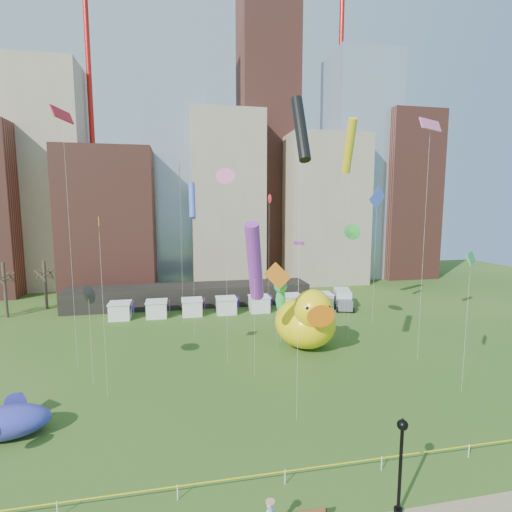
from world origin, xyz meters
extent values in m
plane|color=#2B5219|center=(0.00, 0.00, 0.00)|extent=(160.00, 160.00, 0.00)
cube|color=gray|center=(-30.00, 62.00, 21.00)|extent=(14.00, 12.00, 42.00)
cube|color=brown|center=(-18.00, 56.00, 13.00)|extent=(16.00, 14.00, 26.00)
cube|color=#8C9EB2|center=(-6.00, 64.00, 27.50)|extent=(12.00, 12.00, 55.00)
cube|color=gray|center=(4.00, 60.00, 17.00)|extent=(14.00, 14.00, 34.00)
cube|color=brown|center=(14.00, 66.00, 34.00)|extent=(12.00, 12.00, 68.00)
cube|color=gray|center=(24.00, 58.00, 15.00)|extent=(16.00, 14.00, 30.00)
cube|color=#8C9EB2|center=(34.00, 62.00, 24.00)|extent=(14.00, 12.00, 48.00)
cube|color=brown|center=(44.00, 60.00, 18.00)|extent=(12.00, 12.00, 36.00)
cylinder|color=red|center=(-22.00, 64.00, 38.00)|extent=(1.00, 1.00, 76.00)
cylinder|color=red|center=(30.00, 64.00, 38.00)|extent=(1.00, 1.00, 76.00)
cube|color=black|center=(-4.00, 42.00, 1.60)|extent=(38.00, 6.00, 3.20)
cube|color=white|center=(-14.00, 36.00, 1.10)|extent=(2.80, 2.80, 2.20)
cube|color=red|center=(-12.20, 36.00, 1.60)|extent=(0.08, 1.40, 1.60)
cube|color=white|center=(-9.00, 36.00, 1.10)|extent=(2.80, 2.80, 2.20)
cube|color=red|center=(-7.20, 36.00, 1.60)|extent=(0.08, 1.40, 1.60)
cube|color=white|center=(-4.00, 36.00, 1.10)|extent=(2.80, 2.80, 2.20)
cube|color=red|center=(-2.20, 36.00, 1.60)|extent=(0.08, 1.40, 1.60)
cube|color=white|center=(1.00, 36.00, 1.10)|extent=(2.80, 2.80, 2.20)
cube|color=red|center=(2.80, 36.00, 1.60)|extent=(0.08, 1.40, 1.60)
cube|color=white|center=(6.00, 36.00, 1.10)|extent=(2.80, 2.80, 2.20)
cube|color=red|center=(7.80, 36.00, 1.60)|extent=(0.08, 1.40, 1.60)
cube|color=white|center=(11.00, 36.00, 1.10)|extent=(2.80, 2.80, 2.20)
cube|color=red|center=(12.80, 36.00, 1.60)|extent=(0.08, 1.40, 1.60)
cube|color=white|center=(16.00, 36.00, 1.10)|extent=(2.80, 2.80, 2.20)
cube|color=red|center=(17.80, 36.00, 1.60)|extent=(0.08, 1.40, 1.60)
cylinder|color=#382B21|center=(-30.00, 40.00, 4.00)|extent=(0.44, 0.44, 8.00)
cylinder|color=#382B21|center=(-26.00, 44.00, 3.75)|extent=(0.44, 0.44, 7.50)
cylinder|color=white|center=(-12.00, 0.00, 0.45)|extent=(0.06, 0.06, 0.90)
cylinder|color=white|center=(-6.00, 0.00, 0.45)|extent=(0.06, 0.06, 0.90)
cylinder|color=white|center=(0.00, 0.00, 0.45)|extent=(0.06, 0.06, 0.90)
cylinder|color=white|center=(6.00, 0.00, 0.45)|extent=(0.06, 0.06, 0.90)
cylinder|color=white|center=(12.00, 0.00, 0.45)|extent=(0.06, 0.06, 0.90)
cube|color=#FFEA0D|center=(0.00, 0.00, 0.80)|extent=(50.00, 0.02, 0.07)
ellipsoid|color=yellow|center=(8.06, 20.68, 2.76)|extent=(6.79, 7.94, 5.53)
ellipsoid|color=yellow|center=(8.02, 23.74, 2.62)|extent=(1.85, 1.45, 2.24)
sphere|color=yellow|center=(8.09, 18.21, 4.99)|extent=(4.21, 4.21, 4.16)
cone|color=orange|center=(8.12, 16.44, 4.85)|extent=(2.31, 1.90, 2.29)
sphere|color=white|center=(6.97, 17.05, 5.54)|extent=(0.75, 0.75, 0.75)
sphere|color=white|center=(9.25, 17.08, 5.54)|extent=(0.75, 0.75, 0.75)
sphere|color=black|center=(6.97, 16.70, 5.54)|extent=(0.37, 0.37, 0.37)
sphere|color=black|center=(9.26, 16.73, 5.54)|extent=(0.37, 0.37, 0.37)
ellipsoid|color=white|center=(8.64, 26.32, 1.10)|extent=(2.99, 3.40, 2.21)
ellipsoid|color=white|center=(8.51, 27.53, 1.04)|extent=(0.79, 0.64, 0.89)
sphere|color=white|center=(8.74, 25.34, 1.99)|extent=(1.83, 1.83, 1.66)
cone|color=orange|center=(8.82, 24.64, 1.93)|extent=(0.99, 0.84, 0.91)
sphere|color=white|center=(8.34, 24.84, 2.21)|extent=(0.30, 0.30, 0.30)
sphere|color=white|center=(9.24, 24.94, 2.21)|extent=(0.30, 0.30, 0.30)
sphere|color=black|center=(8.35, 24.70, 2.21)|extent=(0.15, 0.15, 0.15)
sphere|color=black|center=(9.26, 24.80, 2.21)|extent=(0.15, 0.15, 0.15)
cylinder|color=silver|center=(5.74, 22.63, 2.53)|extent=(0.03, 0.03, 5.06)
ellipsoid|color=green|center=(5.74, 22.63, 5.06)|extent=(1.44, 1.33, 2.94)
sphere|color=green|center=(5.74, 22.48, 6.64)|extent=(1.98, 1.98, 1.50)
cone|color=green|center=(5.74, 21.80, 6.56)|extent=(0.86, 1.07, 0.53)
sphere|color=green|center=(5.74, 22.68, 3.37)|extent=(1.05, 1.05, 1.05)
cylinder|color=silver|center=(6.54, 21.59, 1.60)|extent=(0.03, 0.03, 3.19)
ellipsoid|color=#4A3AAF|center=(6.54, 21.59, 3.19)|extent=(0.98, 0.88, 2.09)
sphere|color=#4A3AAF|center=(6.54, 21.44, 4.31)|extent=(1.33, 1.33, 1.07)
cone|color=#4A3AAF|center=(6.54, 20.96, 4.26)|extent=(0.55, 0.75, 0.37)
sphere|color=#4A3AAF|center=(6.54, 21.64, 1.99)|extent=(0.75, 0.75, 0.75)
ellipsoid|color=#42348D|center=(-17.48, 8.12, 1.08)|extent=(5.88, 3.58, 2.15)
cone|color=#42348D|center=(-17.79, 11.12, 1.40)|extent=(1.68, 1.87, 1.51)
cylinder|color=black|center=(5.14, -3.20, 0.17)|extent=(0.43, 0.43, 0.30)
cylinder|color=black|center=(5.14, -3.20, 2.39)|extent=(0.18, 0.18, 4.73)
sphere|color=black|center=(5.14, -3.20, 4.90)|extent=(0.55, 0.55, 0.55)
cone|color=black|center=(5.14, -3.20, 5.20)|extent=(0.20, 0.20, 0.25)
cube|color=silver|center=(19.51, 36.26, 1.49)|extent=(3.61, 5.27, 2.40)
cube|color=#595960|center=(18.61, 33.32, 1.01)|extent=(2.62, 2.30, 1.54)
cylinder|color=black|center=(17.85, 34.96, 0.43)|extent=(0.48, 0.90, 0.87)
cylinder|color=black|center=(20.15, 34.26, 0.43)|extent=(0.48, 0.90, 0.87)
cylinder|color=black|center=(18.81, 38.08, 0.43)|extent=(0.48, 0.90, 0.87)
cylinder|color=black|center=(21.11, 37.38, 0.43)|extent=(0.48, 0.90, 0.87)
cylinder|color=silver|center=(-15.63, 19.24, 11.96)|extent=(0.02, 0.02, 23.93)
cube|color=red|center=(-15.63, 19.24, 23.93)|extent=(1.20, 3.43, 1.04)
cylinder|color=silver|center=(18.20, 14.57, 11.74)|extent=(0.02, 0.02, 23.47)
cube|color=pink|center=(18.20, 14.57, 23.47)|extent=(3.29, 1.94, 1.05)
cylinder|color=silver|center=(-13.36, 15.14, 4.11)|extent=(0.02, 0.02, 8.22)
cone|color=black|center=(-13.36, 15.14, 8.22)|extent=(1.07, 1.38, 1.56)
cylinder|color=silver|center=(13.79, 21.65, 6.43)|extent=(0.02, 0.02, 12.87)
cone|color=green|center=(13.79, 21.65, 12.87)|extent=(0.75, 1.83, 1.84)
cylinder|color=silver|center=(14.95, 25.46, 11.50)|extent=(0.02, 0.02, 23.00)
cylinder|color=yellow|center=(14.95, 25.46, 23.00)|extent=(1.72, 3.91, 6.43)
cylinder|color=silver|center=(-3.99, 26.80, 8.22)|extent=(0.02, 0.02, 16.45)
cylinder|color=blue|center=(-3.99, 26.80, 16.45)|extent=(0.76, 2.57, 4.36)
cylinder|color=silver|center=(4.87, 20.81, 4.09)|extent=(0.02, 0.02, 8.19)
cube|color=orange|center=(4.87, 20.81, 8.19)|extent=(3.10, 0.09, 3.10)
cylinder|color=silver|center=(11.17, 33.00, 5.27)|extent=(0.02, 0.02, 10.55)
cube|color=purple|center=(11.17, 33.00, 10.55)|extent=(1.27, 1.52, 0.54)
cylinder|color=silver|center=(6.39, 31.41, 8.39)|extent=(0.02, 0.02, 16.79)
cone|color=red|center=(6.39, 31.41, 16.79)|extent=(0.20, 1.21, 1.20)
cylinder|color=silver|center=(-1.09, 17.79, 9.31)|extent=(0.02, 0.02, 18.63)
cone|color=pink|center=(-1.09, 17.79, 18.63)|extent=(1.23, 1.19, 1.52)
cylinder|color=silver|center=(2.68, 6.38, 10.48)|extent=(0.02, 0.02, 20.95)
cylinder|color=black|center=(2.68, 6.38, 20.95)|extent=(0.84, 2.78, 4.71)
cylinder|color=silver|center=(17.64, 7.53, 5.78)|extent=(0.02, 0.02, 11.56)
cube|color=green|center=(17.64, 7.53, 11.56)|extent=(2.46, 2.34, 0.91)
cylinder|color=silver|center=(-11.77, 12.83, 7.07)|extent=(0.02, 0.02, 14.13)
cube|color=yellow|center=(-11.77, 12.83, 14.13)|extent=(0.34, 1.59, 1.61)
cylinder|color=silver|center=(19.92, 27.32, 8.43)|extent=(0.02, 0.02, 16.86)
cube|color=blue|center=(19.92, 27.32, 16.86)|extent=(2.81, 1.10, 2.99)
cylinder|color=silver|center=(-5.33, 31.75, 10.33)|extent=(0.02, 0.02, 20.66)
cube|color=orange|center=(-5.33, 31.75, 20.66)|extent=(0.12, 2.85, 2.85)
cylinder|color=silver|center=(0.99, 14.02, 5.40)|extent=(0.02, 0.02, 10.79)
cylinder|color=purple|center=(0.99, 14.02, 10.79)|extent=(2.69, 4.55, 7.46)
camera|label=1|loc=(-5.56, -19.37, 15.73)|focal=27.00mm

